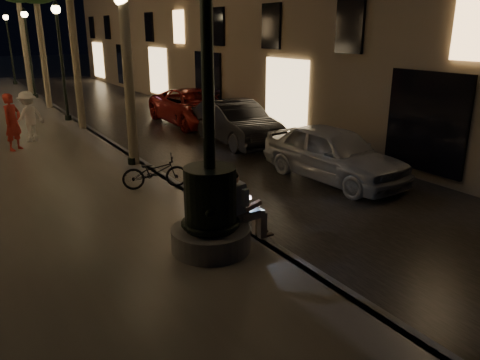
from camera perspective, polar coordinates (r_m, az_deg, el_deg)
ground at (r=20.54m, az=-18.69°, el=6.03°), size 120.00×120.00×0.00m
cobble_lane at (r=21.40m, az=-10.86°, el=7.13°), size 6.00×45.00×0.02m
curb_strip at (r=20.52m, az=-18.72°, el=6.31°), size 0.25×45.00×0.20m
fountain_lamppost at (r=8.00m, az=-3.66°, el=-1.82°), size 1.40×1.40×5.21m
seated_man_laptop at (r=8.39m, az=0.07°, el=-2.91°), size 1.01×0.34×1.38m
lamp_curb_a at (r=13.35m, az=-13.85°, el=14.55°), size 0.36×0.36×4.81m
lamp_curb_b at (r=21.08m, az=-21.09°, el=14.98°), size 0.36×0.36×4.81m
lamp_curb_c at (r=28.96m, az=-24.43°, el=15.09°), size 0.36×0.36×4.81m
lamp_curb_d at (r=36.89m, az=-26.34°, el=15.14°), size 0.36×0.36×4.81m
car_front at (r=12.78m, az=11.32°, el=3.21°), size 2.03×4.42×1.47m
car_second at (r=16.67m, az=-0.50°, el=7.01°), size 1.90×4.63×1.49m
car_third at (r=20.27m, az=-5.59°, el=8.85°), size 2.56×5.34×1.47m
pedestrian_red at (r=16.53m, az=-25.98°, el=6.37°), size 0.78×0.76×1.81m
pedestrian_white at (r=17.65m, az=-24.36°, el=7.07°), size 1.28×1.09×1.72m
bicycle at (r=11.50m, az=-10.33°, el=0.98°), size 1.66×1.02×0.82m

